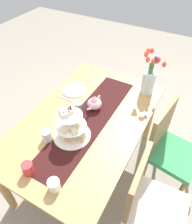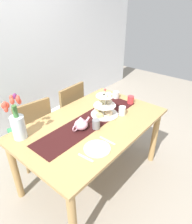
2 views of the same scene
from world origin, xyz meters
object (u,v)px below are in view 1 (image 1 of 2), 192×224
(mug_orange, at_px, (28,169))
(dining_table, at_px, (86,127))
(chair_right, at_px, (149,201))
(tulip_vase, at_px, (149,78))
(teapot, at_px, (95,103))
(mug_grey, at_px, (79,107))
(knife_left, at_px, (66,99))
(tiered_cake_stand, at_px, (72,127))
(dinner_plate_left, at_px, (74,90))
(mug_white_text, at_px, (47,136))
(fork_left, at_px, (81,83))
(chair_left, at_px, (169,147))
(cream_jug, at_px, (54,185))

(mug_orange, bearing_deg, dining_table, 173.01)
(chair_right, relative_size, tulip_vase, 2.09)
(teapot, bearing_deg, mug_grey, -44.24)
(dining_table, bearing_deg, teapot, 180.00)
(knife_left, bearing_deg, tiered_cake_stand, 41.66)
(knife_left, bearing_deg, dining_table, 65.79)
(dinner_plate_left, relative_size, knife_left, 1.35)
(tiered_cake_stand, height_order, mug_white_text, tiered_cake_stand)
(tiered_cake_stand, bearing_deg, knife_left, -138.34)
(dining_table, relative_size, fork_left, 10.40)
(chair_left, relative_size, knife_left, 5.35)
(dining_table, xyz_separation_m, chair_left, (-0.28, 0.71, -0.15))
(chair_left, bearing_deg, mug_white_text, -54.43)
(dining_table, bearing_deg, tulip_vase, 151.15)
(teapot, bearing_deg, cream_jug, 10.40)
(knife_left, bearing_deg, teapot, 93.69)
(cream_jug, height_order, mug_grey, mug_grey)
(tiered_cake_stand, bearing_deg, mug_white_text, -50.07)
(mug_orange, bearing_deg, chair_right, 112.85)
(tulip_vase, xyz_separation_m, knife_left, (0.47, -0.64, -0.16))
(dining_table, distance_m, knife_left, 0.35)
(chair_left, relative_size, mug_white_text, 9.58)
(tiered_cake_stand, bearing_deg, mug_orange, -11.02)
(mug_grey, height_order, mug_orange, mug_grey)
(dining_table, xyz_separation_m, fork_left, (-0.43, -0.31, 0.11))
(tiered_cake_stand, height_order, mug_orange, tiered_cake_stand)
(tiered_cake_stand, xyz_separation_m, fork_left, (-0.64, -0.31, -0.10))
(tiered_cake_stand, height_order, fork_left, tiered_cake_stand)
(cream_jug, relative_size, mug_grey, 0.89)
(chair_right, bearing_deg, knife_left, -113.01)
(chair_right, height_order, tulip_vase, tulip_vase)
(cream_jug, xyz_separation_m, dinner_plate_left, (-0.92, -0.45, -0.04))
(dining_table, height_order, mug_grey, mug_grey)
(knife_left, bearing_deg, tulip_vase, 126.30)
(cream_jug, distance_m, mug_grey, 0.73)
(tiered_cake_stand, relative_size, mug_orange, 3.20)
(dining_table, xyz_separation_m, chair_right, (0.29, 0.71, -0.15))
(teapot, bearing_deg, dining_table, 0.00)
(fork_left, bearing_deg, chair_left, 81.55)
(mug_white_text, bearing_deg, fork_left, -168.19)
(mug_grey, distance_m, mug_orange, 0.68)
(teapot, height_order, tulip_vase, tulip_vase)
(cream_jug, distance_m, knife_left, 0.90)
(tulip_vase, relative_size, fork_left, 2.90)
(dinner_plate_left, bearing_deg, cream_jug, 26.21)
(cream_jug, distance_m, fork_left, 1.16)
(teapot, height_order, mug_white_text, teapot)
(teapot, relative_size, dinner_plate_left, 1.04)
(cream_jug, relative_size, mug_orange, 0.89)
(dinner_plate_left, bearing_deg, mug_grey, 41.53)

